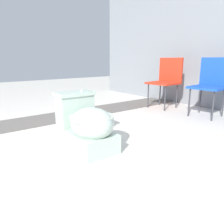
# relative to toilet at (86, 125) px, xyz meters

# --- Properties ---
(ground_plane) EXTENTS (14.00, 14.00, 0.00)m
(ground_plane) POSITION_rel_toilet_xyz_m (0.06, -0.30, -0.22)
(ground_plane) COLOR beige
(gravel_strip) EXTENTS (0.56, 8.00, 0.01)m
(gravel_strip) POSITION_rel_toilet_xyz_m (-1.19, 0.20, -0.21)
(gravel_strip) COLOR #605B56
(gravel_strip) RESTS_ON ground
(toilet) EXTENTS (0.64, 0.40, 0.52)m
(toilet) POSITION_rel_toilet_xyz_m (0.00, 0.00, 0.00)
(toilet) COLOR #B2C6B7
(toilet) RESTS_ON ground
(folding_chair_left) EXTENTS (0.47, 0.47, 0.83)m
(folding_chair_left) POSITION_rel_toilet_xyz_m (-0.72, 2.03, 0.29)
(folding_chair_left) COLOR red
(folding_chair_left) RESTS_ON ground
(folding_chair_middle) EXTENTS (0.48, 0.48, 0.83)m
(folding_chair_middle) POSITION_rel_toilet_xyz_m (0.05, 2.06, 0.29)
(folding_chair_middle) COLOR #1947B2
(folding_chair_middle) RESTS_ON ground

